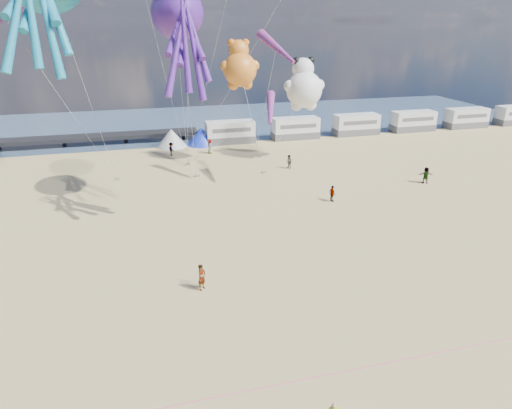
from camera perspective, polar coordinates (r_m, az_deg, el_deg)
name	(u,v)px	position (r m, az deg, el deg)	size (l,w,h in m)	color
ground	(273,318)	(26.77, 2.09, -14.00)	(120.00, 120.00, 0.00)	#D5BC7B
water	(176,123)	(77.55, -9.98, 9.99)	(120.00, 120.00, 0.00)	#39506D
motorhome_0	(230,132)	(63.55, -3.26, 9.03)	(6.60, 2.50, 3.00)	silver
motorhome_1	(295,128)	(66.08, 4.93, 9.49)	(6.60, 2.50, 3.00)	silver
motorhome_2	(356,125)	(69.82, 12.41, 9.74)	(6.60, 2.50, 3.00)	silver
motorhome_3	(413,121)	(74.59, 19.03, 9.82)	(6.60, 2.50, 3.00)	silver
motorhome_4	(466,118)	(80.21, 24.79, 9.80)	(6.60, 2.50, 3.00)	silver
tent_white	(171,138)	(62.54, -10.52, 8.20)	(4.00, 4.00, 2.40)	white
tent_blue	(201,136)	(62.96, -6.86, 8.50)	(4.00, 4.00, 2.40)	#1933CC
rope_line	(303,380)	(23.12, 5.95, -20.95)	(0.03, 0.03, 34.00)	#F2338C
standing_person	(202,277)	(28.99, -6.80, -9.00)	(0.64, 0.42, 1.75)	tan
beachgoer_0	(210,146)	(58.61, -5.77, 7.26)	(0.67, 0.44, 1.85)	#7F6659
beachgoer_1	(289,162)	(52.17, 4.15, 5.32)	(0.78, 0.51, 1.60)	#7F6659
beachgoer_2	(171,149)	(58.32, -10.53, 6.83)	(0.81, 0.63, 1.66)	#7F6659
beachgoer_3	(332,194)	(43.04, 9.50, 1.36)	(1.01, 0.58, 1.56)	#7F6659
beachgoer_4	(426,175)	(50.46, 20.45, 3.45)	(1.01, 0.42, 1.73)	#7F6659
sandbag_a	(117,179)	(50.72, -17.00, 3.08)	(0.50, 0.35, 0.22)	gray
sandbag_b	(198,176)	(49.98, -7.29, 3.61)	(0.50, 0.35, 0.22)	gray
sandbag_c	(264,172)	(50.69, 1.04, 4.05)	(0.50, 0.35, 0.22)	gray
sandbag_d	(254,157)	(56.56, -0.20, 5.97)	(0.50, 0.35, 0.22)	gray
sandbag_e	(188,164)	(54.21, -8.51, 5.01)	(0.50, 0.35, 0.22)	gray
kite_octopus_purple	(177,13)	(40.07, -9.82, 22.50)	(3.95, 9.23, 10.54)	#4F208C
kite_panda	(304,90)	(54.72, 6.04, 14.11)	(5.06, 4.76, 7.15)	white
kite_teddy_orange	(240,70)	(52.65, -2.02, 16.50)	(4.53, 4.26, 6.40)	orange
windsock_left	(4,17)	(48.25, -28.96, 19.86)	(1.10, 7.17, 7.17)	red
windsock_mid	(277,48)	(45.04, 2.59, 19.00)	(1.00, 5.45, 5.45)	red
windsock_right	(270,108)	(45.88, 1.82, 11.94)	(0.90, 4.66, 4.66)	red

